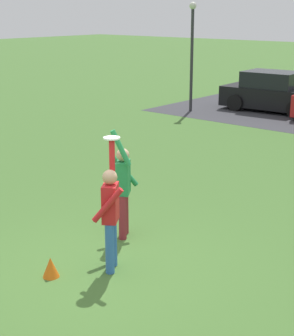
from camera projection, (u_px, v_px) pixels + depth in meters
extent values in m
plane|color=#426B2D|center=(109.00, 265.00, 8.64)|extent=(120.00, 120.00, 0.00)
cylinder|color=#3366B7|center=(110.00, 249.00, 8.26)|extent=(0.14, 0.14, 0.82)
cylinder|color=#3366B7|center=(113.00, 242.00, 8.51)|extent=(0.14, 0.14, 0.82)
cube|color=red|center=(110.00, 203.00, 8.19)|extent=(0.38, 0.42, 0.60)
sphere|color=tan|center=(110.00, 177.00, 8.07)|extent=(0.23, 0.23, 0.23)
cylinder|color=red|center=(108.00, 205.00, 7.96)|extent=(0.43, 0.33, 0.59)
cylinder|color=red|center=(112.00, 160.00, 8.22)|extent=(0.09, 0.09, 0.66)
cylinder|color=maroon|center=(125.00, 212.00, 9.75)|extent=(0.14, 0.14, 0.82)
cylinder|color=maroon|center=(123.00, 218.00, 9.50)|extent=(0.14, 0.14, 0.82)
cube|color=#238447|center=(123.00, 178.00, 9.42)|extent=(0.38, 0.42, 0.60)
sphere|color=tan|center=(123.00, 155.00, 9.30)|extent=(0.23, 0.23, 0.23)
cylinder|color=#238447|center=(125.00, 171.00, 9.62)|extent=(0.43, 0.33, 0.59)
cylinder|color=#238447|center=(121.00, 148.00, 9.04)|extent=(0.32, 0.25, 0.65)
cylinder|color=white|center=(112.00, 138.00, 8.12)|extent=(0.26, 0.26, 0.02)
cube|color=black|center=(274.00, 97.00, 21.61)|extent=(4.20, 2.05, 0.80)
cube|color=black|center=(272.00, 79.00, 21.49)|extent=(2.20, 1.77, 0.64)
cylinder|color=black|center=(255.00, 97.00, 23.10)|extent=(0.67, 0.26, 0.66)
cylinder|color=black|center=(235.00, 103.00, 21.70)|extent=(0.67, 0.26, 0.66)
cylinder|color=#2D2D33|center=(192.00, 61.00, 21.17)|extent=(0.12, 0.12, 4.00)
sphere|color=silver|center=(193.00, 6.00, 20.57)|extent=(0.28, 0.28, 0.28)
cone|color=orange|center=(51.00, 267.00, 8.21)|extent=(0.26, 0.26, 0.32)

